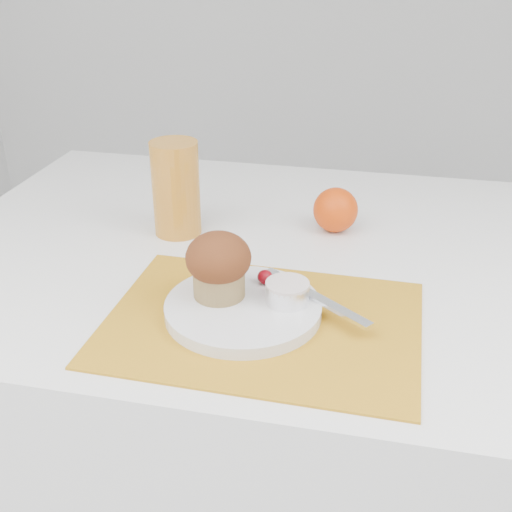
% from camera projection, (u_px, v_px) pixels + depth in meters
% --- Properties ---
extents(table, '(1.20, 0.80, 0.75)m').
position_uv_depth(table, '(294.00, 430.00, 1.20)').
color(table, white).
rests_on(table, ground).
extents(placemat, '(0.41, 0.30, 0.00)m').
position_uv_depth(placemat, '(262.00, 323.00, 0.84)').
color(placemat, orange).
rests_on(placemat, table).
extents(plate, '(0.25, 0.25, 0.02)m').
position_uv_depth(plate, '(243.00, 308.00, 0.85)').
color(plate, silver).
rests_on(plate, placemat).
extents(ramekin, '(0.06, 0.06, 0.03)m').
position_uv_depth(ramekin, '(287.00, 293.00, 0.84)').
color(ramekin, white).
rests_on(ramekin, plate).
extents(cream, '(0.07, 0.07, 0.01)m').
position_uv_depth(cream, '(287.00, 285.00, 0.84)').
color(cream, silver).
rests_on(cream, ramekin).
extents(raspberry_near, '(0.02, 0.02, 0.02)m').
position_uv_depth(raspberry_near, '(265.00, 277.00, 0.89)').
color(raspberry_near, '#550208').
rests_on(raspberry_near, plate).
extents(raspberry_far, '(0.02, 0.02, 0.02)m').
position_uv_depth(raspberry_far, '(282.00, 282.00, 0.88)').
color(raspberry_far, '#560212').
rests_on(raspberry_far, plate).
extents(butter_knife, '(0.16, 0.13, 0.00)m').
position_uv_depth(butter_knife, '(315.00, 297.00, 0.86)').
color(butter_knife, white).
rests_on(butter_knife, plate).
extents(orange, '(0.08, 0.08, 0.08)m').
position_uv_depth(orange, '(336.00, 210.00, 1.08)').
color(orange, '#E44508').
rests_on(orange, table).
extents(juice_glass, '(0.10, 0.10, 0.16)m').
position_uv_depth(juice_glass, '(176.00, 188.00, 1.06)').
color(juice_glass, orange).
rests_on(juice_glass, table).
extents(muffin, '(0.09, 0.09, 0.09)m').
position_uv_depth(muffin, '(219.00, 264.00, 0.85)').
color(muffin, '#967A49').
rests_on(muffin, plate).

